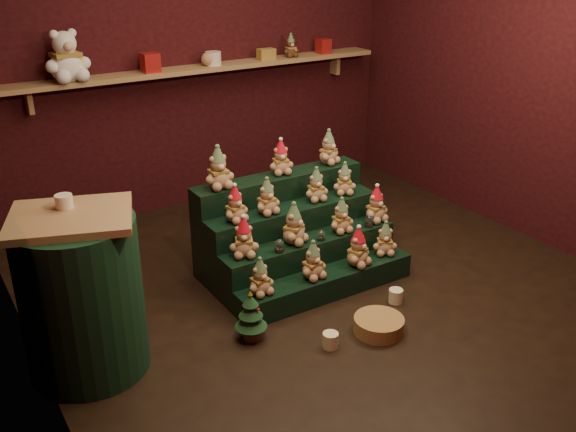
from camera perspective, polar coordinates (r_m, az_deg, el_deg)
ground at (r=4.82m, az=2.86°, el=-6.02°), size 4.00×4.00×0.00m
back_wall at (r=6.06m, az=-8.29°, el=14.07°), size 4.00×0.10×2.80m
right_wall at (r=5.72m, az=20.73°, el=12.25°), size 0.10×4.00×2.80m
back_shelf at (r=5.92m, az=-7.51°, el=12.85°), size 3.60×0.26×0.24m
riser_tier_front at (r=4.64m, az=3.45°, el=-6.04°), size 1.40×0.22×0.18m
riser_tier_midfront at (r=4.76m, az=1.94°, el=-3.99°), size 1.40×0.22×0.36m
riser_tier_midback at (r=4.88m, az=0.52°, el=-2.04°), size 1.40×0.22×0.54m
riser_tier_back at (r=5.01m, az=-0.83°, el=-0.19°), size 1.40×0.22×0.72m
teddy_0 at (r=4.28m, az=-2.49°, el=-5.40°), size 0.20×0.19×0.26m
teddy_1 at (r=4.47m, az=2.23°, el=-3.95°), size 0.22×0.20×0.28m
teddy_2 at (r=4.66m, az=6.24°, el=-2.75°), size 0.26×0.25×0.29m
teddy_3 at (r=4.85m, az=8.63°, el=-1.97°), size 0.24×0.23×0.26m
teddy_4 at (r=4.38m, az=-3.95°, el=-1.89°), size 0.26×0.25×0.28m
teddy_5 at (r=4.55m, az=0.52°, el=-0.68°), size 0.28×0.28×0.30m
teddy_6 at (r=4.75m, az=4.76°, el=0.06°), size 0.20×0.18×0.26m
teddy_7 at (r=4.95m, az=7.84°, el=1.05°), size 0.22×0.20×0.28m
teddy_8 at (r=4.48m, az=-4.72°, el=1.07°), size 0.22×0.20×0.26m
teddy_9 at (r=4.60m, az=-1.88°, el=1.76°), size 0.21×0.19×0.27m
teddy_10 at (r=4.83m, az=2.52°, el=2.81°), size 0.20×0.19×0.26m
teddy_11 at (r=4.97m, az=5.04°, el=3.32°), size 0.23×0.22×0.25m
teddy_12 at (r=4.59m, az=-6.23°, el=4.29°), size 0.22×0.20×0.31m
teddy_13 at (r=4.86m, az=-0.64°, el=5.24°), size 0.22×0.20×0.26m
teddy_14 at (r=5.09m, az=3.62°, el=6.12°), size 0.24×0.23×0.27m
snow_globe_a at (r=4.46m, az=-0.79°, el=-2.66°), size 0.07×0.07×0.09m
snow_globe_b at (r=4.64m, az=2.97°, el=-1.72°), size 0.06×0.06×0.08m
snow_globe_c at (r=4.88m, az=7.21°, el=-0.45°), size 0.07×0.07×0.09m
side_table at (r=3.89m, az=-17.86°, el=-6.68°), size 0.80×0.73×1.00m
table_ornament at (r=3.75m, az=-19.30°, el=1.22°), size 0.10×0.10×0.08m
mini_christmas_tree at (r=4.13m, az=-3.32°, el=-8.83°), size 0.21×0.21×0.35m
mug_left at (r=4.12m, az=3.79°, el=-10.96°), size 0.10×0.10×0.10m
mug_right at (r=4.63m, az=9.55°, el=-7.02°), size 0.10×0.10×0.10m
wicker_basket at (r=4.29m, az=8.07°, el=-9.57°), size 0.39×0.39×0.10m
white_bear at (r=5.46m, az=-19.23°, el=13.85°), size 0.39×0.36×0.51m
brown_bear at (r=6.30m, az=0.25°, el=14.90°), size 0.16×0.15×0.21m
gift_tin_red_a at (r=5.70m, az=-12.15°, el=13.19°), size 0.14×0.14×0.16m
gift_tin_cream at (r=5.92m, az=-6.65°, el=13.74°), size 0.14×0.14×0.12m
gift_tin_red_b at (r=6.52m, az=3.17°, el=14.85°), size 0.12×0.12×0.14m
shelf_plush_ball at (r=5.90m, az=-7.14°, el=13.67°), size 0.12×0.12×0.12m
scarf_gift_box at (r=6.18m, az=-1.95°, el=14.19°), size 0.16×0.10×0.10m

